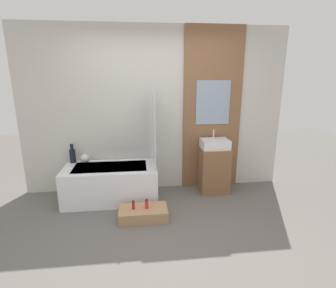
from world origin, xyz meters
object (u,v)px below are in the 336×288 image
at_px(vase_tall_dark, 73,155).
at_px(bottle_soap_secondary, 147,204).
at_px(bottle_soap_primary, 133,205).
at_px(wooden_step_bench, 143,213).
at_px(sink, 215,144).
at_px(bathtub, 111,183).
at_px(vase_round_light, 85,158).

xyz_separation_m(vase_tall_dark, bottle_soap_secondary, (1.11, -0.88, -0.45)).
bearing_deg(vase_tall_dark, bottle_soap_primary, -43.16).
height_order(wooden_step_bench, sink, sink).
xyz_separation_m(sink, vase_tall_dark, (-2.23, 0.13, -0.15)).
distance_m(vase_tall_dark, bottle_soap_secondary, 1.48).
height_order(bathtub, bottle_soap_primary, bathtub).
bearing_deg(bathtub, vase_tall_dark, 156.74).
relative_size(sink, bottle_soap_primary, 3.46).
relative_size(wooden_step_bench, vase_tall_dark, 2.14).
distance_m(bathtub, vase_round_light, 0.57).
xyz_separation_m(bathtub, bottle_soap_secondary, (0.52, -0.62, -0.06)).
bearing_deg(bottle_soap_secondary, wooden_step_bench, 180.00).
distance_m(wooden_step_bench, bottle_soap_primary, 0.18).
bearing_deg(sink, vase_round_light, 177.06).
height_order(vase_tall_dark, vase_round_light, vase_tall_dark).
bearing_deg(bathtub, vase_round_light, 150.14).
height_order(vase_round_light, bottle_soap_primary, vase_round_light).
bearing_deg(bottle_soap_secondary, vase_tall_dark, 141.73).
bearing_deg(vase_tall_dark, wooden_step_bench, -39.51).
bearing_deg(bottle_soap_primary, bathtub, 118.72).
bearing_deg(wooden_step_bench, bottle_soap_primary, 180.00).
bearing_deg(vase_tall_dark, vase_round_light, -7.38).
bearing_deg(vase_round_light, sink, -2.94).
bearing_deg(vase_round_light, bottle_soap_secondary, -42.85).
relative_size(wooden_step_bench, bottle_soap_secondary, 4.86).
height_order(vase_tall_dark, bottle_soap_primary, vase_tall_dark).
height_order(wooden_step_bench, vase_round_light, vase_round_light).
height_order(sink, bottle_soap_primary, sink).
xyz_separation_m(wooden_step_bench, vase_round_light, (-0.87, 0.85, 0.53)).
distance_m(bathtub, bottle_soap_primary, 0.71).
distance_m(sink, bottle_soap_primary, 1.61).
xyz_separation_m(bathtub, sink, (1.64, 0.13, 0.53)).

